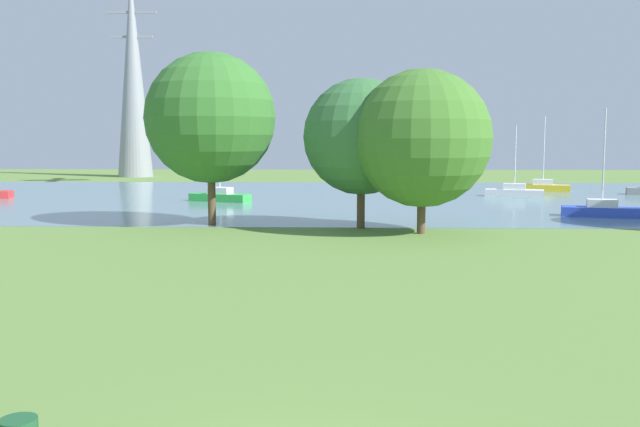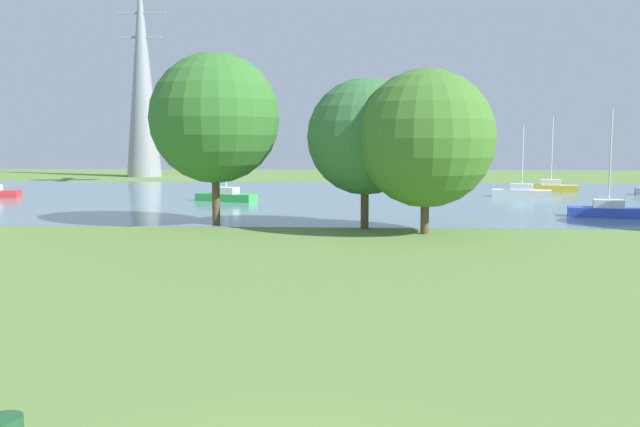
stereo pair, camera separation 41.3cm
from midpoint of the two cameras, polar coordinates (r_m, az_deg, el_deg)
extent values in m
plane|color=olive|center=(31.41, 1.28, -3.01)|extent=(160.00, 160.00, 0.00)
cube|color=slate|center=(59.22, 2.03, 1.30)|extent=(140.00, 40.00, 0.02)
cube|color=white|center=(62.20, 16.08, 1.58)|extent=(5.03, 2.71, 0.60)
cube|color=white|center=(62.16, 16.09, 2.08)|extent=(2.03, 1.53, 0.50)
cylinder|color=silver|center=(62.05, 16.16, 4.34)|extent=(0.10, 0.10, 5.39)
cube|color=yellow|center=(69.26, 18.22, 1.95)|extent=(5.02, 2.66, 0.60)
cube|color=white|center=(69.23, 18.23, 2.40)|extent=(2.02, 1.52, 0.50)
cylinder|color=silver|center=(69.12, 18.31, 4.81)|extent=(0.10, 0.10, 6.32)
cube|color=blue|center=(48.10, 22.38, 0.09)|extent=(5.02, 2.61, 0.60)
cube|color=white|center=(48.04, 22.40, 0.74)|extent=(2.01, 1.50, 0.50)
cylinder|color=silver|center=(47.89, 22.54, 4.14)|extent=(0.10, 0.10, 6.21)
cube|color=green|center=(56.06, -7.34, 1.30)|extent=(5.02, 3.03, 0.60)
cube|color=white|center=(56.02, -7.35, 1.86)|extent=(2.07, 1.64, 0.50)
cylinder|color=silver|center=(55.89, -7.38, 4.36)|extent=(0.10, 0.10, 5.40)
cylinder|color=brown|center=(40.82, -8.08, 1.52)|extent=(0.44, 0.44, 3.52)
sphere|color=#36712D|center=(40.71, -8.17, 7.62)|extent=(7.36, 7.36, 7.36)
cylinder|color=brown|center=(39.06, 3.92, 0.85)|extent=(0.44, 0.44, 2.81)
sphere|color=#376C3A|center=(38.89, 3.95, 6.18)|extent=(6.35, 6.35, 6.35)
cylinder|color=brown|center=(37.22, 8.74, 0.25)|extent=(0.44, 0.44, 2.46)
sphere|color=#40742A|center=(37.03, 8.84, 5.99)|extent=(7.13, 7.13, 7.13)
cone|color=gray|center=(94.36, -14.00, 10.74)|extent=(4.40, 4.40, 25.77)
cube|color=gray|center=(95.32, -14.12, 15.38)|extent=(6.40, 0.30, 0.30)
cube|color=gray|center=(94.88, -14.07, 13.59)|extent=(5.20, 0.30, 0.30)
camera|label=1|loc=(0.21, -89.54, 0.05)|focal=39.81mm
camera|label=2|loc=(0.21, 90.46, -0.05)|focal=39.81mm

